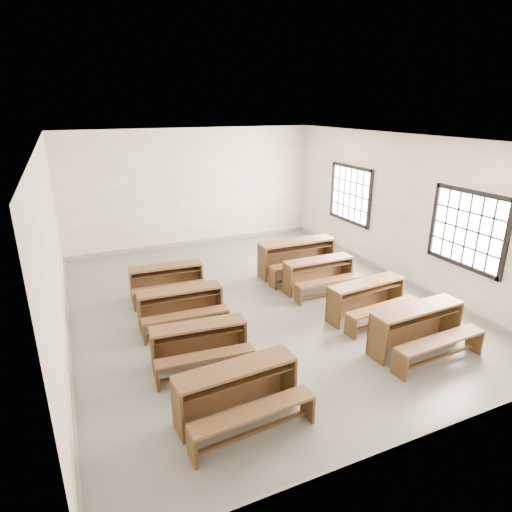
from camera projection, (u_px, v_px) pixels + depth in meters
name	position (u px, v px, depth m)	size (l,w,h in m)	color
room	(260.00, 197.00, 7.92)	(8.50, 8.50, 3.20)	slate
desk_set_0	(238.00, 389.00, 5.33)	(1.62, 0.91, 0.71)	brown
desk_set_1	(200.00, 341.00, 6.47)	(1.50, 0.87, 0.65)	brown
desk_set_2	(181.00, 304.00, 7.66)	(1.52, 0.84, 0.67)	brown
desk_set_3	(167.00, 279.00, 8.79)	(1.51, 0.85, 0.66)	brown
desk_set_4	(418.00, 326.00, 6.83)	(1.67, 0.92, 0.74)	brown
desk_set_5	(368.00, 297.00, 7.90)	(1.62, 0.94, 0.70)	brown
desk_set_6	(319.00, 272.00, 9.08)	(1.53, 0.80, 0.69)	brown
desk_set_7	(298.00, 255.00, 9.91)	(1.80, 0.94, 0.81)	brown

